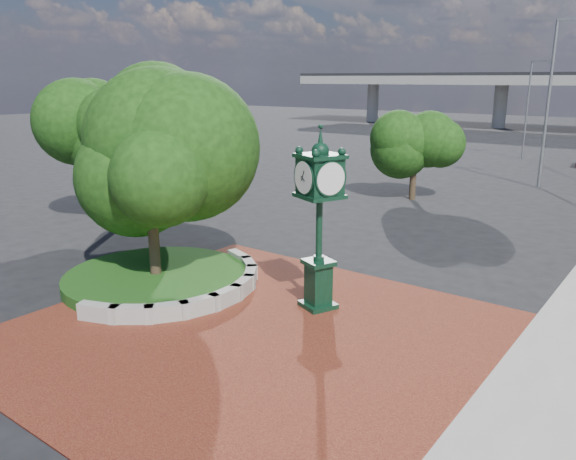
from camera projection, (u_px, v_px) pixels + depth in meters
The scene contains 10 objects.
ground at pixel (272, 321), 16.12m from camera, with size 200.00×200.00×0.00m, color black.
plaza at pixel (249, 332), 15.34m from camera, with size 12.00×12.00×0.04m, color maroon.
planter_wall at pixel (205, 291), 17.62m from camera, with size 2.96×6.77×0.54m.
grass_bed at pixel (156, 278), 18.96m from camera, with size 6.10×6.10×0.40m, color #1E4614.
tree_planter at pixel (150, 175), 18.04m from camera, with size 5.20×5.20×6.33m.
tree_northwest at pixel (122, 136), 26.43m from camera, with size 5.60×5.60×6.93m.
tree_street at pixel (415, 143), 31.49m from camera, with size 4.40×4.40×5.45m.
post_clock at pixel (319, 213), 16.25m from camera, with size 1.41×1.41×5.42m.
street_lamp_near at pixel (554, 91), 34.19m from camera, with size 2.28×0.50×10.17m.
street_lamp_far at pixel (530, 102), 47.24m from camera, with size 1.83×0.38×8.17m.
Camera 1 is at (9.30, -11.62, 6.74)m, focal length 35.00 mm.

